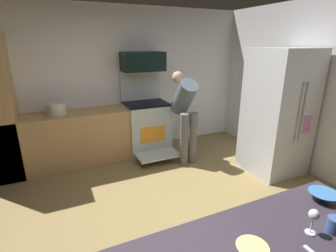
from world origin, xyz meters
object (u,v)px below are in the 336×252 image
at_px(refrigerator, 278,113).
at_px(stock_pot, 56,109).
at_px(mug_coffee, 334,225).
at_px(mixing_bowl_prep, 252,251).
at_px(wine_glass_near, 314,216).
at_px(mixing_bowl_small, 323,196).
at_px(oven_range, 147,126).
at_px(microwave, 143,61).
at_px(person_cook, 185,110).

relative_size(refrigerator, stock_pot, 6.60).
height_order(mug_coffee, stock_pot, stock_pot).
xyz_separation_m(mixing_bowl_prep, wine_glass_near, (0.43, -0.02, 0.09)).
distance_m(mixing_bowl_small, wine_glass_near, 0.44).
distance_m(oven_range, mixing_bowl_small, 3.29).
bearing_deg(refrigerator, mixing_bowl_prep, -139.61).
bearing_deg(refrigerator, mug_coffee, -130.31).
height_order(wine_glass_near, stock_pot, stock_pot).
bearing_deg(mug_coffee, wine_glass_near, 159.34).
relative_size(oven_range, stock_pot, 5.18).
bearing_deg(mixing_bowl_prep, mixing_bowl_small, 11.89).
bearing_deg(wine_glass_near, mixing_bowl_small, 26.48).
xyz_separation_m(microwave, wine_glass_near, (-0.22, -3.55, -0.65)).
height_order(oven_range, mug_coffee, oven_range).
xyz_separation_m(microwave, person_cook, (0.46, -0.73, -0.76)).
height_order(microwave, mixing_bowl_small, microwave).
xyz_separation_m(person_cook, wine_glass_near, (-0.68, -2.82, 0.11)).
xyz_separation_m(person_cook, stock_pot, (-1.95, 0.65, 0.09)).
relative_size(oven_range, mixing_bowl_prep, 8.62).
bearing_deg(mixing_bowl_prep, oven_range, 79.29).
xyz_separation_m(mug_coffee, stock_pot, (-1.40, 3.52, 0.04)).
height_order(microwave, refrigerator, refrigerator).
xyz_separation_m(person_cook, mixing_bowl_small, (-0.29, -2.63, 0.03)).
bearing_deg(oven_range, wine_glass_near, -93.58).
bearing_deg(person_cook, mixing_bowl_small, -96.36).
height_order(refrigerator, mug_coffee, refrigerator).
distance_m(person_cook, mixing_bowl_prep, 3.01).
height_order(mixing_bowl_prep, mug_coffee, mug_coffee).
relative_size(mixing_bowl_prep, mug_coffee, 1.81).
height_order(mixing_bowl_small, stock_pot, stock_pot).
xyz_separation_m(mixing_bowl_small, stock_pot, (-1.66, 3.28, 0.06)).
bearing_deg(oven_range, mug_coffee, -91.35).
height_order(refrigerator, stock_pot, refrigerator).
bearing_deg(mug_coffee, refrigerator, 49.69).
xyz_separation_m(oven_range, person_cook, (0.46, -0.63, 0.40)).
xyz_separation_m(mixing_bowl_small, mug_coffee, (-0.25, -0.24, 0.02)).
height_order(person_cook, mixing_bowl_prep, person_cook).
relative_size(mixing_bowl_prep, wine_glass_near, 1.07).
relative_size(oven_range, person_cook, 0.99).
xyz_separation_m(refrigerator, stock_pot, (-3.09, 1.54, 0.04)).
distance_m(mixing_bowl_prep, wine_glass_near, 0.44).
xyz_separation_m(refrigerator, mixing_bowl_prep, (-2.25, -1.91, -0.03)).
height_order(mixing_bowl_prep, wine_glass_near, wine_glass_near).
relative_size(oven_range, mixing_bowl_small, 7.23).
xyz_separation_m(oven_range, wine_glass_near, (-0.22, -3.45, 0.51)).
bearing_deg(stock_pot, oven_range, -0.61).
bearing_deg(oven_range, mixing_bowl_prep, -100.71).
distance_m(person_cook, mixing_bowl_small, 2.64).
height_order(mixing_bowl_small, mixing_bowl_prep, mixing_bowl_small).
relative_size(mixing_bowl_small, stock_pot, 0.72).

